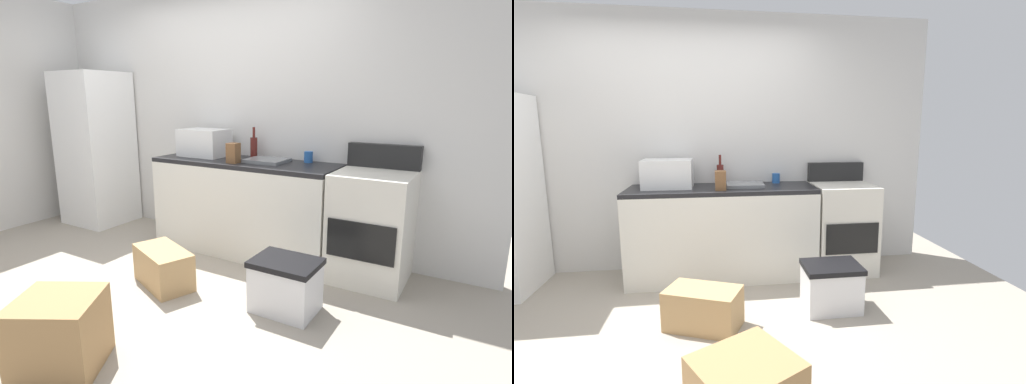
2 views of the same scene
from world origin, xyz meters
The scene contains 13 objects.
ground_plane centered at (0.00, 0.00, 0.00)m, with size 6.00×6.00×0.00m, color #9E9384.
wall_back centered at (0.00, 1.55, 1.30)m, with size 5.00×0.10×2.60m, color silver.
kitchen_counter centered at (0.30, 1.20, 0.45)m, with size 1.80×0.60×0.90m.
refrigerator centered at (-1.75, 1.15, 0.88)m, with size 0.68×0.66×1.76m, color white.
stove_oven centered at (1.52, 1.21, 0.47)m, with size 0.60×0.61×1.10m.
microwave centered at (-0.21, 1.25, 1.04)m, with size 0.46×0.34×0.27m, color white.
sink_basin centered at (0.52, 1.23, 0.92)m, with size 0.36×0.32×0.03m, color slate.
wine_bottle centered at (0.28, 1.40, 1.01)m, with size 0.07×0.07×0.30m.
coffee_mug centered at (0.86, 1.41, 0.95)m, with size 0.08×0.08×0.10m, color #2659A5.
knife_block centered at (0.28, 1.04, 0.99)m, with size 0.10×0.10×0.18m, color brown.
cardboard_box_medium centered at (0.36, -0.82, 0.21)m, with size 0.44×0.41×0.42m, color #A37A4C.
cardboard_box_small centered at (0.13, 0.24, 0.15)m, with size 0.54×0.30×0.30m, color tan.
storage_bin centered at (1.15, 0.38, 0.19)m, with size 0.46×0.36×0.38m.
Camera 1 is at (2.30, -1.96, 1.49)m, focal length 28.14 mm.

